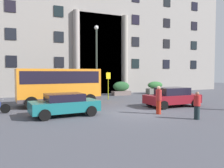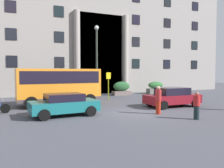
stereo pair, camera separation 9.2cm
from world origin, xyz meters
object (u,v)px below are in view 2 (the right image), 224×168
object	(u,v)px
bus_stop_sign	(108,83)
pedestrian_man_crossing	(197,106)
parked_sedan_far	(172,97)
orange_minibus	(59,84)
motorcycle_far_end	(54,103)
hedge_planter_far_east	(122,89)
pedestrian_child_trailing	(158,100)
lamppost_plaza_centre	(97,56)
parked_compact_extra	(64,104)
scooter_by_planter	(160,98)
hedge_planter_entrance_left	(87,90)
hedge_planter_far_west	(156,88)
hedge_planter_entrance_right	(46,91)

from	to	relation	value
bus_stop_sign	pedestrian_man_crossing	distance (m)	10.37
bus_stop_sign	parked_sedan_far	size ratio (longest dim) A/B	0.62
orange_minibus	bus_stop_sign	distance (m)	5.30
orange_minibus	motorcycle_far_end	size ratio (longest dim) A/B	3.13
hedge_planter_far_east	pedestrian_child_trailing	size ratio (longest dim) A/B	1.20
motorcycle_far_end	lamppost_plaza_centre	bearing A→B (deg)	43.60
bus_stop_sign	hedge_planter_far_east	xyz separation A→B (m)	(2.98, 3.29, -0.85)
parked_compact_extra	scooter_by_planter	world-z (taller)	parked_compact_extra
hedge_planter_entrance_left	pedestrian_man_crossing	distance (m)	13.57
orange_minibus	scooter_by_planter	distance (m)	8.32
orange_minibus	parked_compact_extra	size ratio (longest dim) A/B	1.55
pedestrian_man_crossing	hedge_planter_far_east	bearing A→B (deg)	125.27
hedge_planter_far_west	hedge_planter_far_east	xyz separation A→B (m)	(-4.51, 0.12, 0.03)
hedge_planter_far_west	scooter_by_planter	xyz separation A→B (m)	(-4.59, -7.29, -0.26)
hedge_planter_far_west	hedge_planter_entrance_left	world-z (taller)	hedge_planter_entrance_left
hedge_planter_entrance_right	hedge_planter_entrance_left	world-z (taller)	hedge_planter_entrance_right
parked_compact_extra	parked_sedan_far	xyz separation A→B (m)	(8.19, 0.31, 0.04)
lamppost_plaza_centre	orange_minibus	bearing A→B (deg)	-144.24
hedge_planter_entrance_right	parked_compact_extra	bearing A→B (deg)	-90.72
hedge_planter_far_east	lamppost_plaza_centre	world-z (taller)	lamppost_plaza_centre
bus_stop_sign	motorcycle_far_end	bearing A→B (deg)	-145.15
pedestrian_child_trailing	pedestrian_man_crossing	bearing A→B (deg)	-155.76
hedge_planter_far_east	lamppost_plaza_centre	distance (m)	5.43
hedge_planter_far_west	scooter_by_planter	bearing A→B (deg)	-122.21
motorcycle_far_end	pedestrian_man_crossing	distance (m)	9.17
parked_compact_extra	hedge_planter_far_west	bearing A→B (deg)	31.83
pedestrian_child_trailing	pedestrian_man_crossing	world-z (taller)	pedestrian_child_trailing
orange_minibus	hedge_planter_far_west	bearing A→B (deg)	19.55
motorcycle_far_end	hedge_planter_entrance_left	bearing A→B (deg)	54.17
hedge_planter_far_east	hedge_planter_entrance_left	xyz separation A→B (m)	(-4.07, -0.16, -0.01)
parked_sedan_far	scooter_by_planter	distance (m)	1.90
scooter_by_planter	lamppost_plaza_centre	distance (m)	7.49
hedge_planter_far_west	motorcycle_far_end	bearing A→B (deg)	-151.59
lamppost_plaza_centre	hedge_planter_entrance_left	bearing A→B (deg)	101.71
hedge_planter_entrance_right	pedestrian_man_crossing	bearing A→B (deg)	-64.76
hedge_planter_entrance_left	pedestrian_man_crossing	xyz separation A→B (m)	(2.03, -13.42, 0.03)
hedge_planter_far_west	hedge_planter_entrance_left	distance (m)	8.59
hedge_planter_far_east	parked_compact_extra	bearing A→B (deg)	-131.49
hedge_planter_entrance_right	lamppost_plaza_centre	distance (m)	6.05
orange_minibus	hedge_planter_entrance_right	distance (m)	5.01
hedge_planter_entrance_left	hedge_planter_entrance_right	bearing A→B (deg)	-179.68
hedge_planter_far_west	parked_sedan_far	distance (m)	10.34
motorcycle_far_end	parked_compact_extra	bearing A→B (deg)	-87.38
hedge_planter_far_west	hedge_planter_entrance_left	xyz separation A→B (m)	(-8.59, -0.04, 0.02)
hedge_planter_far_east	bus_stop_sign	bearing A→B (deg)	-132.23
hedge_planter_entrance_right	pedestrian_man_crossing	distance (m)	14.81
hedge_planter_far_west	parked_compact_extra	world-z (taller)	hedge_planter_far_west
parked_sedan_far	pedestrian_man_crossing	world-z (taller)	pedestrian_man_crossing
hedge_planter_far_east	hedge_planter_entrance_left	bearing A→B (deg)	-177.75
parked_compact_extra	hedge_planter_entrance_right	bearing A→B (deg)	85.04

